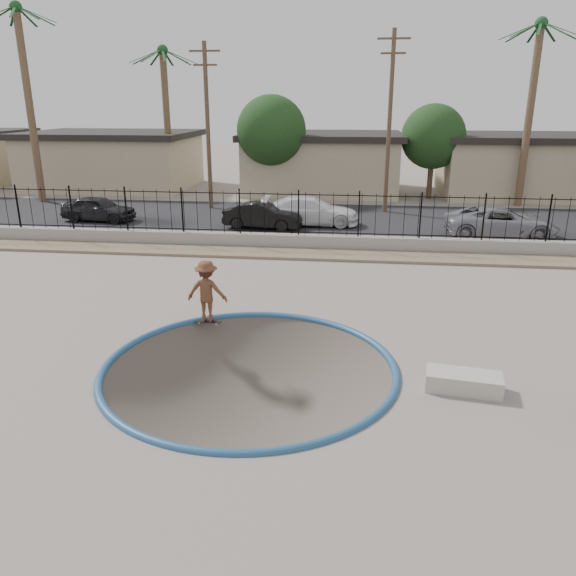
% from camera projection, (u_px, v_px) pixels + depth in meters
% --- Properties ---
extents(ground, '(120.00, 120.00, 2.20)m').
position_uv_depth(ground, '(302.00, 262.00, 25.83)').
color(ground, gray).
rests_on(ground, ground).
extents(bowl_pit, '(6.84, 6.84, 1.80)m').
position_uv_depth(bowl_pit, '(250.00, 368.00, 13.25)').
color(bowl_pit, '#4F453C').
rests_on(bowl_pit, ground).
extents(coping_ring, '(7.04, 7.04, 0.20)m').
position_uv_depth(coping_ring, '(250.00, 368.00, 13.25)').
color(coping_ring, navy).
rests_on(coping_ring, ground).
extents(rock_strip, '(42.00, 1.60, 0.11)m').
position_uv_depth(rock_strip, '(296.00, 254.00, 22.83)').
color(rock_strip, '#8D785C').
rests_on(rock_strip, ground).
extents(retaining_wall, '(42.00, 0.45, 0.60)m').
position_uv_depth(retaining_wall, '(298.00, 242.00, 23.79)').
color(retaining_wall, gray).
rests_on(retaining_wall, ground).
extents(fence, '(40.00, 0.04, 1.80)m').
position_uv_depth(fence, '(299.00, 214.00, 23.40)').
color(fence, black).
rests_on(fence, retaining_wall).
extents(street, '(90.00, 8.00, 0.04)m').
position_uv_depth(street, '(311.00, 217.00, 30.18)').
color(street, black).
rests_on(street, ground).
extents(house_west, '(11.60, 8.60, 3.90)m').
position_uv_depth(house_west, '(113.00, 159.00, 40.19)').
color(house_west, tan).
rests_on(house_west, ground).
extents(house_center, '(10.60, 8.60, 3.90)m').
position_uv_depth(house_center, '(322.00, 162.00, 38.50)').
color(house_center, tan).
rests_on(house_center, ground).
extents(house_east, '(12.60, 8.60, 3.90)m').
position_uv_depth(house_east, '(535.00, 164.00, 36.92)').
color(house_east, tan).
rests_on(house_east, ground).
extents(palm_left, '(2.30, 2.30, 11.30)m').
position_uv_depth(palm_left, '(24.00, 64.00, 32.39)').
color(palm_left, brown).
rests_on(palm_left, ground).
extents(palm_mid, '(2.30, 2.30, 9.30)m').
position_uv_depth(palm_mid, '(165.00, 89.00, 35.77)').
color(palm_mid, brown).
rests_on(palm_mid, ground).
extents(palm_right, '(2.30, 2.30, 10.30)m').
position_uv_depth(palm_right, '(535.00, 75.00, 31.21)').
color(palm_right, brown).
rests_on(palm_right, ground).
extents(utility_pole_left, '(1.70, 0.24, 9.00)m').
position_uv_depth(utility_pole_left, '(208.00, 125.00, 31.25)').
color(utility_pole_left, '#473323').
rests_on(utility_pole_left, ground).
extents(utility_pole_mid, '(1.70, 0.24, 9.50)m').
position_uv_depth(utility_pole_mid, '(390.00, 121.00, 30.04)').
color(utility_pole_mid, '#473323').
rests_on(utility_pole_mid, ground).
extents(street_tree_left, '(4.32, 4.32, 6.36)m').
position_uv_depth(street_tree_left, '(271.00, 131.00, 34.84)').
color(street_tree_left, '#473323').
rests_on(street_tree_left, ground).
extents(street_tree_mid, '(3.96, 3.96, 5.83)m').
position_uv_depth(street_tree_mid, '(433.00, 137.00, 34.77)').
color(street_tree_mid, '#473323').
rests_on(street_tree_mid, ground).
extents(skater, '(1.14, 0.67, 1.74)m').
position_uv_depth(skater, '(207.00, 294.00, 15.60)').
color(skater, brown).
rests_on(skater, ground).
extents(skateboard, '(0.75, 0.21, 0.06)m').
position_uv_depth(skateboard, '(208.00, 322.00, 15.86)').
color(skateboard, black).
rests_on(skateboard, ground).
extents(concrete_ledge, '(1.68, 0.92, 0.40)m').
position_uv_depth(concrete_ledge, '(464.00, 382.00, 12.17)').
color(concrete_ledge, '#AFAB9B').
rests_on(concrete_ledge, ground).
extents(car_a, '(3.87, 1.81, 1.28)m').
position_uv_depth(car_a, '(98.00, 209.00, 28.97)').
color(car_a, black).
rests_on(car_a, street).
extents(car_b, '(3.90, 1.70, 1.25)m').
position_uv_depth(car_b, '(263.00, 216.00, 27.29)').
color(car_b, black).
rests_on(car_b, street).
extents(car_c, '(4.87, 2.10, 1.40)m').
position_uv_depth(car_c, '(311.00, 211.00, 28.05)').
color(car_c, white).
rests_on(car_c, street).
extents(car_d, '(5.01, 2.38, 1.38)m').
position_uv_depth(car_d, '(501.00, 222.00, 25.56)').
color(car_d, gray).
rests_on(car_d, street).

